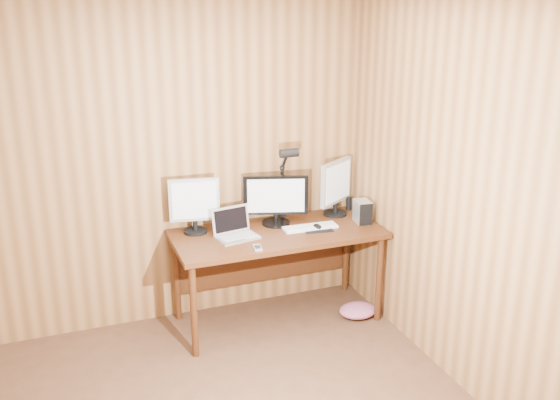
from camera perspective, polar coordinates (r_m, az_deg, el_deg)
room_shell at (r=2.88m, az=-6.18°, el=-6.98°), size 4.00×4.00×4.00m
desk at (r=4.88m, az=-0.51°, el=-3.95°), size 1.60×0.70×0.75m
monitor_center at (r=4.85m, az=-0.38°, el=0.04°), size 0.49×0.22×0.40m
monitor_left at (r=4.71m, az=-7.84°, el=-0.37°), size 0.38×0.18×0.43m
monitor_right at (r=5.07m, az=5.14°, el=1.29°), size 0.36×0.25×0.46m
laptop at (r=4.67m, az=-4.20°, el=-2.73°), size 0.34×0.28×0.22m
keyboard at (r=4.83m, az=2.78°, el=-2.49°), size 0.43×0.14×0.02m
mousepad at (r=4.83m, az=3.43°, el=-2.63°), size 0.24×0.21×0.00m
mouse at (r=4.82m, az=3.43°, el=-2.41°), size 0.08×0.11×0.03m
hard_drive at (r=4.98m, az=7.55°, el=-1.05°), size 0.13×0.17×0.18m
phone at (r=4.46m, az=-2.07°, el=-4.37°), size 0.07×0.11×0.01m
speaker at (r=5.26m, az=6.30°, el=-0.32°), size 0.05×0.05×0.11m
desk_lamp at (r=4.90m, az=0.54°, el=2.56°), size 0.15×0.21×0.64m
fabric_pile at (r=5.14m, az=7.11°, el=-9.99°), size 0.33×0.28×0.10m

